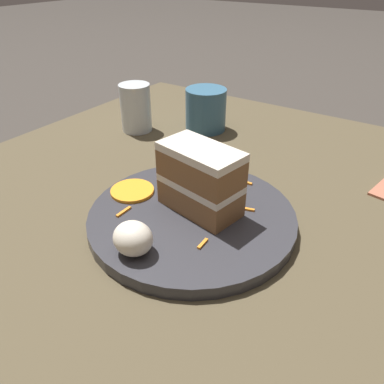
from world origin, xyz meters
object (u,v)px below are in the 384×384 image
Objects in this scene: plate at (192,217)px; drinking_glass at (136,111)px; coffee_mug at (206,108)px; cake_slice at (200,179)px; cream_dollop at (133,238)px; orange_garnish at (132,191)px.

drinking_glass reaches higher than plate.
coffee_mug is at bearing 119.04° from plate.
cream_dollop is at bearing 3.43° from cake_slice.
cake_slice is at bearing 11.01° from orange_garnish.
cake_slice is 1.37× the size of coffee_mug.
drinking_glass is (-0.29, 0.21, 0.03)m from plate.
drinking_glass is at bearing -113.65° from cake_slice.
plate is 3.27× the size of coffee_mug.
cream_dollop is 0.44m from coffee_mug.
orange_garnish is 0.29m from drinking_glass.
cream_dollop is at bearing -95.98° from plate.
cake_slice reaches higher than orange_garnish.
coffee_mug is (-0.17, 0.30, 0.04)m from plate.
plate is at bearing -36.58° from drinking_glass.
cream_dollop is (-0.02, -0.12, -0.03)m from cake_slice.
drinking_glass is 0.15m from coffee_mug.
orange_garnish is at bearing -176.11° from plate.
coffee_mug is (-0.16, 0.41, 0.01)m from cream_dollop.
plate is 2.39× the size of cake_slice.
orange_garnish is at bearing -78.57° from coffee_mug.
plate is 4.43× the size of orange_garnish.
orange_garnish is 0.74× the size of coffee_mug.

